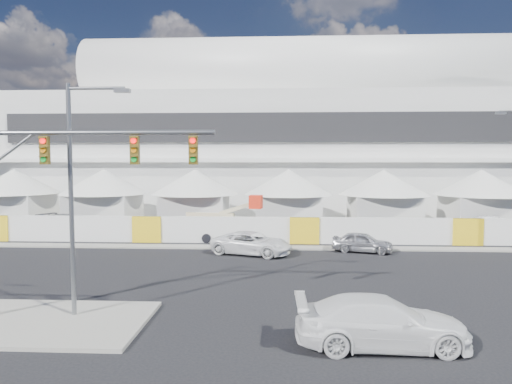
{
  "coord_description": "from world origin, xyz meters",
  "views": [
    {
      "loc": [
        4.07,
        -19.63,
        6.28
      ],
      "look_at": [
        2.58,
        10.0,
        4.2
      ],
      "focal_mm": 32.0,
      "sensor_mm": 36.0,
      "label": 1
    }
  ],
  "objects_px": {
    "sedan_silver": "(362,242)",
    "traffic_mast": "(15,204)",
    "boom_lift": "(204,228)",
    "streetlight_median": "(77,184)",
    "pickup_near": "(381,322)",
    "lot_car_a": "(494,227)",
    "pickup_curb": "(252,243)",
    "lot_car_c": "(66,224)"
  },
  "relations": [
    {
      "from": "sedan_silver",
      "to": "traffic_mast",
      "type": "distance_m",
      "value": 21.73
    },
    {
      "from": "traffic_mast",
      "to": "boom_lift",
      "type": "relative_size",
      "value": 1.36
    },
    {
      "from": "sedan_silver",
      "to": "streetlight_median",
      "type": "height_order",
      "value": "streetlight_median"
    },
    {
      "from": "pickup_near",
      "to": "lot_car_a",
      "type": "height_order",
      "value": "pickup_near"
    },
    {
      "from": "pickup_curb",
      "to": "pickup_near",
      "type": "relative_size",
      "value": 0.93
    },
    {
      "from": "sedan_silver",
      "to": "boom_lift",
      "type": "height_order",
      "value": "boom_lift"
    },
    {
      "from": "pickup_curb",
      "to": "streetlight_median",
      "type": "xyz_separation_m",
      "value": [
        -6.08,
        -12.68,
        4.61
      ]
    },
    {
      "from": "streetlight_median",
      "to": "pickup_near",
      "type": "bearing_deg",
      "value": -10.8
    },
    {
      "from": "sedan_silver",
      "to": "boom_lift",
      "type": "relative_size",
      "value": 0.56
    },
    {
      "from": "sedan_silver",
      "to": "boom_lift",
      "type": "bearing_deg",
      "value": 86.22
    },
    {
      "from": "lot_car_c",
      "to": "boom_lift",
      "type": "distance_m",
      "value": 12.51
    },
    {
      "from": "pickup_curb",
      "to": "boom_lift",
      "type": "distance_m",
      "value": 6.51
    },
    {
      "from": "lot_car_a",
      "to": "boom_lift",
      "type": "height_order",
      "value": "boom_lift"
    },
    {
      "from": "pickup_near",
      "to": "lot_car_a",
      "type": "relative_size",
      "value": 1.16
    },
    {
      "from": "pickup_curb",
      "to": "boom_lift",
      "type": "bearing_deg",
      "value": 56.74
    },
    {
      "from": "pickup_curb",
      "to": "traffic_mast",
      "type": "bearing_deg",
      "value": 167.21
    },
    {
      "from": "lot_car_c",
      "to": "pickup_near",
      "type": "bearing_deg",
      "value": -108.86
    },
    {
      "from": "pickup_curb",
      "to": "lot_car_c",
      "type": "xyz_separation_m",
      "value": [
        -16.29,
        7.59,
        0.08
      ]
    },
    {
      "from": "sedan_silver",
      "to": "pickup_near",
      "type": "xyz_separation_m",
      "value": [
        -2.25,
        -15.95,
        0.15
      ]
    },
    {
      "from": "lot_car_a",
      "to": "traffic_mast",
      "type": "xyz_separation_m",
      "value": [
        -27.49,
        -21.24,
        3.8
      ]
    },
    {
      "from": "pickup_curb",
      "to": "lot_car_a",
      "type": "bearing_deg",
      "value": -49.68
    },
    {
      "from": "sedan_silver",
      "to": "pickup_curb",
      "type": "distance_m",
      "value": 7.59
    },
    {
      "from": "lot_car_c",
      "to": "traffic_mast",
      "type": "distance_m",
      "value": 22.88
    },
    {
      "from": "streetlight_median",
      "to": "boom_lift",
      "type": "xyz_separation_m",
      "value": [
        2.04,
        17.78,
        -4.39
      ]
    },
    {
      "from": "sedan_silver",
      "to": "pickup_near",
      "type": "height_order",
      "value": "pickup_near"
    },
    {
      "from": "traffic_mast",
      "to": "streetlight_median",
      "type": "xyz_separation_m",
      "value": [
        2.06,
        0.77,
        0.74
      ]
    },
    {
      "from": "lot_car_a",
      "to": "streetlight_median",
      "type": "bearing_deg",
      "value": 161.92
    },
    {
      "from": "sedan_silver",
      "to": "streetlight_median",
      "type": "bearing_deg",
      "value": 150.74
    },
    {
      "from": "lot_car_a",
      "to": "streetlight_median",
      "type": "distance_m",
      "value": 32.96
    },
    {
      "from": "boom_lift",
      "to": "lot_car_a",
      "type": "bearing_deg",
      "value": 15.94
    },
    {
      "from": "sedan_silver",
      "to": "lot_car_a",
      "type": "bearing_deg",
      "value": -45.25
    },
    {
      "from": "traffic_mast",
      "to": "streetlight_median",
      "type": "height_order",
      "value": "streetlight_median"
    },
    {
      "from": "pickup_near",
      "to": "lot_car_c",
      "type": "height_order",
      "value": "pickup_near"
    },
    {
      "from": "lot_car_c",
      "to": "boom_lift",
      "type": "xyz_separation_m",
      "value": [
        12.25,
        -2.49,
        0.15
      ]
    },
    {
      "from": "lot_car_c",
      "to": "streetlight_median",
      "type": "height_order",
      "value": "streetlight_median"
    },
    {
      "from": "lot_car_c",
      "to": "sedan_silver",
      "type": "bearing_deg",
      "value": -77.95
    },
    {
      "from": "sedan_silver",
      "to": "lot_car_a",
      "type": "relative_size",
      "value": 0.81
    },
    {
      "from": "lot_car_a",
      "to": "streetlight_median",
      "type": "xyz_separation_m",
      "value": [
        -25.43,
        -20.47,
        4.54
      ]
    },
    {
      "from": "pickup_near",
      "to": "lot_car_c",
      "type": "distance_m",
      "value": 31.11
    },
    {
      "from": "streetlight_median",
      "to": "boom_lift",
      "type": "height_order",
      "value": "streetlight_median"
    },
    {
      "from": "lot_car_a",
      "to": "streetlight_median",
      "type": "height_order",
      "value": "streetlight_median"
    },
    {
      "from": "lot_car_a",
      "to": "traffic_mast",
      "type": "distance_m",
      "value": 34.95
    }
  ]
}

